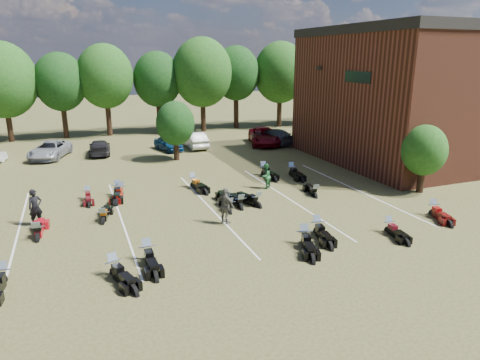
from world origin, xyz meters
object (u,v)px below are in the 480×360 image
car_4 (168,143)px  person_green (266,176)px  motorcycle_14 (88,199)px  person_black (35,207)px  motorcycle_0 (4,284)px  person_grey (225,206)px  motorcycle_7 (38,240)px  motorcycle_3 (304,244)px

car_4 → person_green: bearing=-90.4°
car_4 → motorcycle_14: bearing=-136.2°
person_black → motorcycle_0: person_black is taller
person_grey → motorcycle_7: (-9.05, 1.30, -0.97)m
person_green → motorcycle_7: size_ratio=0.69×
car_4 → person_grey: person_grey is taller
car_4 → motorcycle_3: bearing=-100.4°
person_black → motorcycle_14: person_black is taller
person_black → motorcycle_3: size_ratio=0.78×
car_4 → motorcycle_14: 14.39m
motorcycle_0 → motorcycle_14: bearing=77.8°
motorcycle_3 → motorcycle_14: size_ratio=1.17×
car_4 → motorcycle_14: car_4 is taller
person_grey → motorcycle_0: size_ratio=0.84×
car_4 → motorcycle_7: 20.42m
motorcycle_14 → person_grey: bearing=-45.8°
motorcycle_7 → motorcycle_14: motorcycle_7 is taller
person_grey → motorcycle_0: bearing=74.1°
person_black → motorcycle_14: size_ratio=0.92×
motorcycle_0 → person_black: bearing=90.0°
person_green → motorcycle_14: bearing=-46.3°
car_4 → motorcycle_7: bearing=-133.9°
motorcycle_14 → car_4: bearing=58.2°
person_green → motorcycle_3: size_ratio=0.69×
person_black → motorcycle_7: 2.34m
motorcycle_0 → motorcycle_7: (1.00, 4.04, 0.00)m
person_black → person_green: bearing=-17.8°
person_green → motorcycle_7: (-13.60, -3.57, -0.84)m
motorcycle_0 → motorcycle_3: bearing=3.3°
car_4 → motorcycle_3: size_ratio=1.56×
person_green → motorcycle_7: bearing=-21.6°
person_green → motorcycle_7: 14.09m
person_grey → motorcycle_7: 9.20m
motorcycle_0 → motorcycle_7: 4.17m
motorcycle_0 → motorcycle_3: (12.59, -1.05, 0.00)m
car_4 → person_black: person_black is taller
person_black → car_4: bearing=32.6°
motorcycle_3 → motorcycle_7: size_ratio=1.00×
person_black → person_grey: person_grey is taller
person_green → car_4: bearing=-112.7°
motorcycle_3 → person_black: bearing=166.5°
motorcycle_7 → motorcycle_14: size_ratio=1.17×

